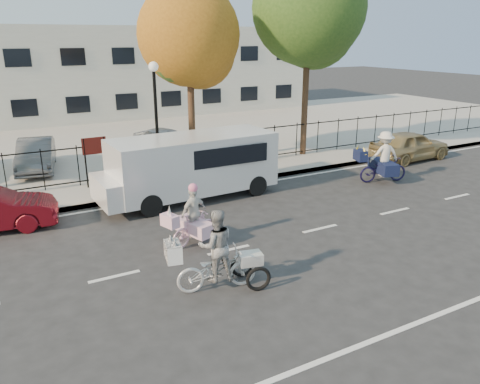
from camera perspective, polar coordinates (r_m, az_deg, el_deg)
ground at (r=12.36m, az=-1.39°, el=-7.09°), size 120.00×120.00×0.00m
road_markings at (r=12.36m, az=-1.39°, el=-7.07°), size 60.00×9.52×0.01m
curb at (r=16.67m, az=-9.38°, el=-0.20°), size 60.00×0.10×0.15m
sidewalk at (r=17.62m, az=-10.53°, el=0.76°), size 60.00×2.20×0.15m
parking_lot at (r=25.98m, az=-16.83°, el=5.96°), size 60.00×15.60×0.15m
iron_fence at (r=18.41m, az=-11.77°, el=4.11°), size 58.00×0.06×1.50m
building at (r=35.38m, az=-20.90°, el=13.47°), size 34.00×10.00×6.00m
lamppost at (r=17.78m, az=-10.28°, el=10.98°), size 0.36×0.36×4.33m
street_sign at (r=17.48m, az=-17.29°, el=4.66°), size 0.85×0.06×1.80m
zebra_trike at (r=10.29m, az=-2.86°, el=-8.19°), size 2.18×1.12×1.86m
unicorn_bike at (r=12.55m, az=-5.72°, el=-3.65°), size 1.72×1.24×1.70m
bull_bike at (r=18.68m, az=17.03°, el=3.52°), size 2.18×1.53×1.96m
white_van at (r=15.99m, az=-6.03°, el=3.36°), size 6.18×2.31×2.17m
gold_sedan at (r=22.47m, az=19.98°, el=5.37°), size 4.05×1.76×1.36m
lot_car_c at (r=20.70m, az=-23.62°, el=4.16°), size 1.97×3.98×1.25m
lot_car_d at (r=21.79m, az=-8.93°, el=6.12°), size 2.72×3.92×1.24m
tree_mid at (r=19.60m, az=-5.90°, el=17.96°), size 4.05×4.05×7.43m
tree_east at (r=21.58m, az=8.61°, el=20.73°), size 4.88×4.88×8.95m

